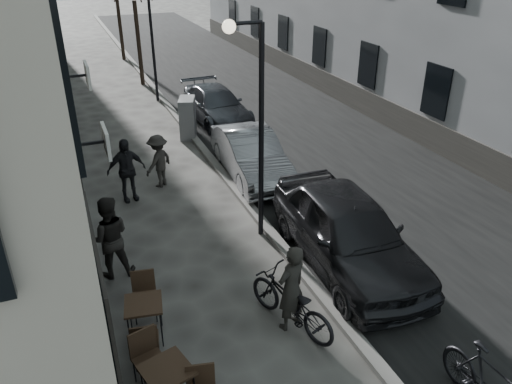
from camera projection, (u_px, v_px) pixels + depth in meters
road at (255, 103)px, 21.83m from camera, size 7.30×60.00×0.00m
kerb at (173, 112)px, 20.59m from camera, size 0.25×60.00×0.12m
streetlamp_near at (254, 111)px, 10.80m from camera, size 0.90×0.28×5.09m
streetlamp_far at (147, 27)px, 20.69m from camera, size 0.90×0.28×5.09m
bistro_set_c at (145, 317)px, 8.89m from camera, size 0.76×1.66×0.95m
utility_cabinet at (188, 118)px, 17.87m from camera, size 0.83×1.08×1.44m
bicycle at (291, 303)px, 9.17m from camera, size 1.40×2.15×1.07m
cyclist_rider at (291, 288)px, 9.01m from camera, size 0.75×0.62×1.75m
pedestrian_near at (109, 237)px, 10.42m from camera, size 0.95×0.77×1.85m
pedestrian_mid at (159, 161)px, 14.31m from camera, size 1.15×1.10×1.56m
pedestrian_far at (126, 170)px, 13.47m from camera, size 1.11×0.59×1.80m
car_near at (347, 231)px, 10.82m from camera, size 2.25×5.01×1.67m
car_mid at (251, 155)px, 14.96m from camera, size 1.70×4.28×1.38m
car_far at (216, 105)px, 19.49m from camera, size 2.01×4.52×1.29m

